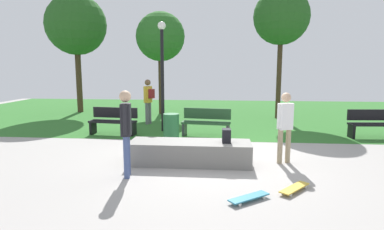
{
  "coord_description": "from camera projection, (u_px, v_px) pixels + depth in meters",
  "views": [
    {
      "loc": [
        0.18,
        -7.92,
        2.32
      ],
      "look_at": [
        -0.53,
        0.06,
        1.1
      ],
      "focal_mm": 30.23,
      "sensor_mm": 36.0,
      "label": 1
    }
  ],
  "objects": [
    {
      "name": "concrete_ledge",
      "position": [
        190.0,
        152.0,
        7.73
      ],
      "size": [
        2.88,
        0.88,
        0.54
      ],
      "primitive_type": "cube",
      "color": "gray",
      "rests_on": "ground_plane"
    },
    {
      "name": "park_bench_far_right",
      "position": [
        374.0,
        123.0,
        10.48
      ],
      "size": [
        1.63,
        0.58,
        0.91
      ],
      "color": "black",
      "rests_on": "ground_plane"
    },
    {
      "name": "trash_bin",
      "position": [
        171.0,
        128.0,
        9.85
      ],
      "size": [
        0.48,
        0.48,
        0.88
      ],
      "primitive_type": "cylinder",
      "color": "#1E592D",
      "rests_on": "ground_plane"
    },
    {
      "name": "skateboard_by_ledge",
      "position": [
        249.0,
        197.0,
        5.59
      ],
      "size": [
        0.75,
        0.65,
        0.08
      ],
      "color": "teal",
      "rests_on": "ground_plane"
    },
    {
      "name": "tree_broad_elm",
      "position": [
        281.0,
        17.0,
        13.82
      ],
      "size": [
        2.39,
        2.39,
        5.6
      ],
      "color": "#42301E",
      "rests_on": "grass_lawn"
    },
    {
      "name": "backpack_on_ledge",
      "position": [
        226.0,
        136.0,
        7.59
      ],
      "size": [
        0.21,
        0.28,
        0.32
      ],
      "primitive_type": "cube",
      "rotation": [
        0.0,
        0.0,
        1.6
      ],
      "color": "black",
      "rests_on": "concrete_ledge"
    },
    {
      "name": "park_bench_center_lawn",
      "position": [
        206.0,
        122.0,
        10.77
      ],
      "size": [
        1.65,
        0.68,
        0.91
      ],
      "color": "#1E4223",
      "rests_on": "ground_plane"
    },
    {
      "name": "skater_performing_trick",
      "position": [
        126.0,
        126.0,
        6.68
      ],
      "size": [
        0.25,
        0.42,
        1.82
      ],
      "color": "#3F5184",
      "rests_on": "ground_plane"
    },
    {
      "name": "tree_tall_oak",
      "position": [
        76.0,
        25.0,
        15.81
      ],
      "size": [
        2.94,
        2.94,
        5.79
      ],
      "color": "#42301E",
      "rests_on": "grass_lawn"
    },
    {
      "name": "skater_watching",
      "position": [
        285.0,
        122.0,
        7.65
      ],
      "size": [
        0.41,
        0.31,
        1.7
      ],
      "color": "tan",
      "rests_on": "ground_plane"
    },
    {
      "name": "tree_young_birch",
      "position": [
        160.0,
        37.0,
        15.32
      ],
      "size": [
        2.32,
        2.32,
        4.86
      ],
      "color": "#42301E",
      "rests_on": "grass_lawn"
    },
    {
      "name": "skateboard_spare",
      "position": [
        294.0,
        188.0,
        6.03
      ],
      "size": [
        0.67,
        0.74,
        0.08
      ],
      "color": "gold",
      "rests_on": "ground_plane"
    },
    {
      "name": "grass_lawn",
      "position": [
        217.0,
        113.0,
        15.99
      ],
      "size": [
        26.6,
        12.08,
        0.01
      ],
      "primitive_type": "cube",
      "color": "#2D6B28",
      "rests_on": "ground_plane"
    },
    {
      "name": "pedestrian_with_backpack",
      "position": [
        148.0,
        97.0,
        12.87
      ],
      "size": [
        0.42,
        0.41,
        1.79
      ],
      "color": "slate",
      "rests_on": "ground_plane"
    },
    {
      "name": "lamp_post",
      "position": [
        162.0,
        65.0,
        11.28
      ],
      "size": [
        0.28,
        0.28,
        3.83
      ],
      "color": "black",
      "rests_on": "ground_plane"
    },
    {
      "name": "ground_plane",
      "position": [
        213.0,
        159.0,
        8.16
      ],
      "size": [
        28.0,
        28.0,
        0.0
      ],
      "primitive_type": "plane",
      "color": "#9E9993"
    },
    {
      "name": "park_bench_far_left",
      "position": [
        114.0,
        120.0,
        11.01
      ],
      "size": [
        1.64,
        0.62,
        0.91
      ],
      "color": "black",
      "rests_on": "ground_plane"
    }
  ]
}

